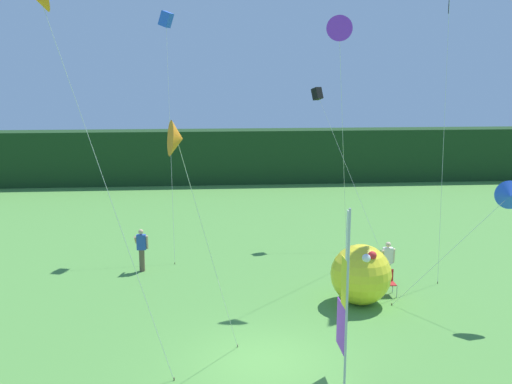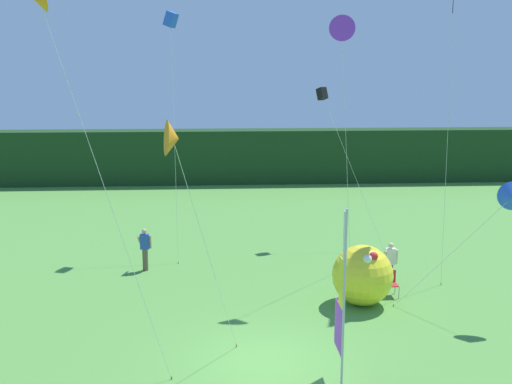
# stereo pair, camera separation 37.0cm
# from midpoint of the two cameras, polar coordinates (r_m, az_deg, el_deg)

# --- Properties ---
(ground_plane) EXTENTS (120.00, 120.00, 0.00)m
(ground_plane) POSITION_cam_midpoint_polar(r_m,az_deg,el_deg) (16.91, 1.48, -16.10)
(ground_plane) COLOR #518E3D
(distant_treeline) EXTENTS (80.00, 2.40, 3.85)m
(distant_treeline) POSITION_cam_midpoint_polar(r_m,az_deg,el_deg) (43.15, -1.71, 3.48)
(distant_treeline) COLOR #193819
(distant_treeline) RESTS_ON ground
(banner_flag) EXTENTS (0.06, 1.03, 4.68)m
(banner_flag) POSITION_cam_midpoint_polar(r_m,az_deg,el_deg) (15.03, 8.97, -10.46)
(banner_flag) COLOR #B7B7BC
(banner_flag) RESTS_ON ground
(person_near_banner) EXTENTS (0.55, 0.48, 1.65)m
(person_near_banner) POSITION_cam_midpoint_polar(r_m,az_deg,el_deg) (22.76, 13.32, -6.67)
(person_near_banner) COLOR #2D334C
(person_near_banner) RESTS_ON ground
(person_mid_field) EXTENTS (0.55, 0.48, 1.74)m
(person_mid_field) POSITION_cam_midpoint_polar(r_m,az_deg,el_deg) (24.16, -10.27, -5.37)
(person_mid_field) COLOR brown
(person_mid_field) RESTS_ON ground
(inflatable_balloon) EXTENTS (2.09, 2.09, 2.09)m
(inflatable_balloon) POSITION_cam_midpoint_polar(r_m,az_deg,el_deg) (20.68, 10.78, -7.90)
(inflatable_balloon) COLOR yellow
(inflatable_balloon) RESTS_ON ground
(folding_chair) EXTENTS (0.51, 0.51, 0.89)m
(folding_chair) POSITION_cam_midpoint_polar(r_m,az_deg,el_deg) (21.88, 13.31, -8.42)
(folding_chair) COLOR #BCBCC1
(folding_chair) RESTS_ON ground
(kite_blue_box_0) EXTENTS (0.74, 3.50, 10.52)m
(kite_blue_box_0) POSITION_cam_midpoint_polar(r_m,az_deg,el_deg) (27.06, -7.83, 16.06)
(kite_blue_box_0) COLOR brown
(kite_blue_box_0) RESTS_ON ground
(kite_black_box_1) EXTENTS (2.85, 2.92, 7.23)m
(kite_black_box_1) POSITION_cam_midpoint_polar(r_m,az_deg,el_deg) (27.80, 6.85, 9.29)
(kite_black_box_1) COLOR brown
(kite_black_box_1) RESTS_ON ground
(kite_orange_delta_2) EXTENTS (3.06, 0.74, 9.80)m
(kite_orange_delta_2) POSITION_cam_midpoint_polar(r_m,az_deg,el_deg) (14.83, -19.49, 16.91)
(kite_orange_delta_2) COLOR brown
(kite_orange_delta_2) RESTS_ON ground
(kite_orange_delta_4) EXTENTS (1.73, 3.30, 6.81)m
(kite_orange_delta_4) POSITION_cam_midpoint_polar(r_m,az_deg,el_deg) (13.15, -7.25, 5.08)
(kite_orange_delta_4) COLOR brown
(kite_orange_delta_4) RESTS_ON ground
(kite_purple_delta_5) EXTENTS (1.51, 2.17, 9.83)m
(kite_purple_delta_5) POSITION_cam_midpoint_polar(r_m,az_deg,el_deg) (21.71, 8.83, 15.26)
(kite_purple_delta_5) COLOR brown
(kite_purple_delta_5) RESTS_ON ground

